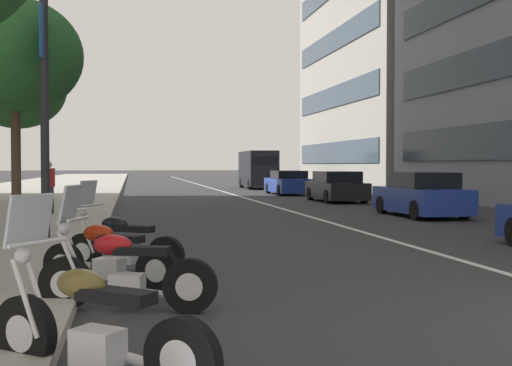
{
  "coord_description": "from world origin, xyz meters",
  "views": [
    {
      "loc": [
        -4.95,
        5.77,
        1.71
      ],
      "look_at": [
        15.46,
        1.77,
        1.12
      ],
      "focal_mm": 44.78,
      "sensor_mm": 36.0,
      "label": 1
    }
  ],
  "objects_px": {
    "pedestrian_on_plaza": "(48,187)",
    "street_tree_near_plaza_corner": "(15,56)",
    "delivery_van_ahead": "(258,169)",
    "street_tree_by_lamp_post": "(17,88)",
    "car_approaching_light": "(336,187)",
    "car_lead_in_lane": "(421,196)",
    "motorcycle_mid_row": "(108,260)",
    "motorcycle_by_sign_pole": "(94,328)",
    "car_far_down_avenue": "(288,183)",
    "motorcycle_nearest_camera": "(124,274)",
    "motorcycle_under_tarp": "(122,245)"
  },
  "relations": [
    {
      "from": "motorcycle_mid_row",
      "to": "pedestrian_on_plaza",
      "type": "height_order",
      "value": "pedestrian_on_plaza"
    },
    {
      "from": "motorcycle_under_tarp",
      "to": "street_tree_by_lamp_post",
      "type": "xyz_separation_m",
      "value": [
        15.77,
        4.16,
        4.26
      ]
    },
    {
      "from": "motorcycle_by_sign_pole",
      "to": "street_tree_by_lamp_post",
      "type": "xyz_separation_m",
      "value": [
        20.99,
        4.02,
        4.26
      ]
    },
    {
      "from": "street_tree_near_plaza_corner",
      "to": "pedestrian_on_plaza",
      "type": "bearing_deg",
      "value": -0.91
    },
    {
      "from": "street_tree_near_plaza_corner",
      "to": "motorcycle_under_tarp",
      "type": "bearing_deg",
      "value": -156.07
    },
    {
      "from": "motorcycle_mid_row",
      "to": "car_far_down_avenue",
      "type": "distance_m",
      "value": 28.34
    },
    {
      "from": "car_approaching_light",
      "to": "motorcycle_under_tarp",
      "type": "bearing_deg",
      "value": 152.83
    },
    {
      "from": "car_lead_in_lane",
      "to": "street_tree_near_plaza_corner",
      "type": "relative_size",
      "value": 0.76
    },
    {
      "from": "motorcycle_under_tarp",
      "to": "car_far_down_avenue",
      "type": "height_order",
      "value": "motorcycle_under_tarp"
    },
    {
      "from": "car_far_down_avenue",
      "to": "pedestrian_on_plaza",
      "type": "height_order",
      "value": "pedestrian_on_plaza"
    },
    {
      "from": "car_lead_in_lane",
      "to": "car_approaching_light",
      "type": "distance_m",
      "value": 8.71
    },
    {
      "from": "motorcycle_mid_row",
      "to": "car_approaching_light",
      "type": "height_order",
      "value": "car_approaching_light"
    },
    {
      "from": "motorcycle_mid_row",
      "to": "street_tree_near_plaza_corner",
      "type": "height_order",
      "value": "street_tree_near_plaza_corner"
    },
    {
      "from": "motorcycle_by_sign_pole",
      "to": "motorcycle_nearest_camera",
      "type": "bearing_deg",
      "value": -55.65
    },
    {
      "from": "car_lead_in_lane",
      "to": "car_far_down_avenue",
      "type": "distance_m",
      "value": 16.11
    },
    {
      "from": "car_approaching_light",
      "to": "street_tree_by_lamp_post",
      "type": "height_order",
      "value": "street_tree_by_lamp_post"
    },
    {
      "from": "delivery_van_ahead",
      "to": "street_tree_near_plaza_corner",
      "type": "bearing_deg",
      "value": 159.47
    },
    {
      "from": "motorcycle_nearest_camera",
      "to": "car_far_down_avenue",
      "type": "height_order",
      "value": "motorcycle_nearest_camera"
    },
    {
      "from": "car_lead_in_lane",
      "to": "street_tree_near_plaza_corner",
      "type": "xyz_separation_m",
      "value": [
        -3.6,
        12.13,
        3.62
      ]
    },
    {
      "from": "street_tree_near_plaza_corner",
      "to": "motorcycle_by_sign_pole",
      "type": "bearing_deg",
      "value": -167.62
    },
    {
      "from": "motorcycle_nearest_camera",
      "to": "street_tree_by_lamp_post",
      "type": "distance_m",
      "value": 19.48
    },
    {
      "from": "car_approaching_light",
      "to": "street_tree_near_plaza_corner",
      "type": "xyz_separation_m",
      "value": [
        -12.31,
        12.07,
        3.64
      ]
    },
    {
      "from": "street_tree_near_plaza_corner",
      "to": "pedestrian_on_plaza",
      "type": "xyz_separation_m",
      "value": [
        5.32,
        -0.08,
        -3.3
      ]
    },
    {
      "from": "car_far_down_avenue",
      "to": "motorcycle_by_sign_pole",
      "type": "bearing_deg",
      "value": 163.47
    },
    {
      "from": "motorcycle_nearest_camera",
      "to": "motorcycle_mid_row",
      "type": "height_order",
      "value": "motorcycle_nearest_camera"
    },
    {
      "from": "delivery_van_ahead",
      "to": "pedestrian_on_plaza",
      "type": "xyz_separation_m",
      "value": [
        -23.76,
        11.59,
        -0.43
      ]
    },
    {
      "from": "motorcycle_by_sign_pole",
      "to": "street_tree_by_lamp_post",
      "type": "bearing_deg",
      "value": -40.08
    },
    {
      "from": "motorcycle_under_tarp",
      "to": "pedestrian_on_plaza",
      "type": "relative_size",
      "value": 1.1
    },
    {
      "from": "motorcycle_nearest_camera",
      "to": "street_tree_near_plaza_corner",
      "type": "relative_size",
      "value": 0.37
    },
    {
      "from": "delivery_van_ahead",
      "to": "street_tree_near_plaza_corner",
      "type": "relative_size",
      "value": 1.06
    },
    {
      "from": "delivery_van_ahead",
      "to": "street_tree_near_plaza_corner",
      "type": "xyz_separation_m",
      "value": [
        -29.08,
        11.68,
        2.87
      ]
    },
    {
      "from": "motorcycle_mid_row",
      "to": "car_lead_in_lane",
      "type": "height_order",
      "value": "car_lead_in_lane"
    },
    {
      "from": "car_approaching_light",
      "to": "car_far_down_avenue",
      "type": "distance_m",
      "value": 7.4
    },
    {
      "from": "motorcycle_under_tarp",
      "to": "car_approaching_light",
      "type": "bearing_deg",
      "value": -87.92
    },
    {
      "from": "car_approaching_light",
      "to": "street_tree_by_lamp_post",
      "type": "distance_m",
      "value": 14.44
    },
    {
      "from": "motorcycle_mid_row",
      "to": "street_tree_by_lamp_post",
      "type": "xyz_separation_m",
      "value": [
        17.14,
        3.99,
        4.28
      ]
    },
    {
      "from": "motorcycle_under_tarp",
      "to": "car_far_down_avenue",
      "type": "xyz_separation_m",
      "value": [
        25.43,
        -9.05,
        0.22
      ]
    },
    {
      "from": "motorcycle_by_sign_pole",
      "to": "car_lead_in_lane",
      "type": "relative_size",
      "value": 0.43
    },
    {
      "from": "delivery_van_ahead",
      "to": "pedestrian_on_plaza",
      "type": "relative_size",
      "value": 3.47
    },
    {
      "from": "motorcycle_nearest_camera",
      "to": "motorcycle_mid_row",
      "type": "bearing_deg",
      "value": -63.33
    },
    {
      "from": "car_approaching_light",
      "to": "delivery_van_ahead",
      "type": "bearing_deg",
      "value": 1.98
    },
    {
      "from": "motorcycle_by_sign_pole",
      "to": "car_approaching_light",
      "type": "distance_m",
      "value": 25.19
    },
    {
      "from": "pedestrian_on_plaza",
      "to": "street_tree_near_plaza_corner",
      "type": "bearing_deg",
      "value": -10.6
    },
    {
      "from": "car_far_down_avenue",
      "to": "car_approaching_light",
      "type": "bearing_deg",
      "value": -176.16
    },
    {
      "from": "motorcycle_by_sign_pole",
      "to": "car_far_down_avenue",
      "type": "xyz_separation_m",
      "value": [
        30.65,
        -9.19,
        0.21
      ]
    },
    {
      "from": "street_tree_near_plaza_corner",
      "to": "street_tree_by_lamp_post",
      "type": "xyz_separation_m",
      "value": [
        10.03,
        1.61,
        0.39
      ]
    },
    {
      "from": "delivery_van_ahead",
      "to": "car_approaching_light",
      "type": "bearing_deg",
      "value": -177.32
    },
    {
      "from": "motorcycle_mid_row",
      "to": "motorcycle_nearest_camera",
      "type": "bearing_deg",
      "value": 129.39
    },
    {
      "from": "street_tree_by_lamp_post",
      "to": "delivery_van_ahead",
      "type": "bearing_deg",
      "value": -34.91
    },
    {
      "from": "motorcycle_by_sign_pole",
      "to": "delivery_van_ahead",
      "type": "bearing_deg",
      "value": -63.96
    }
  ]
}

